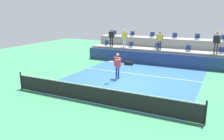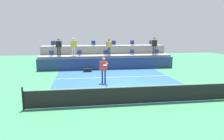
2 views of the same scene
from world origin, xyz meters
name	(u,v)px [view 2 (image 2 of 2)]	position (x,y,z in m)	size (l,w,h in m)	color
ground_plane	(119,85)	(0.00, 0.00, 0.00)	(40.00, 40.00, 0.00)	#388456
court_inner_paint	(116,81)	(0.00, 1.00, 0.00)	(9.00, 10.00, 0.01)	#285693
court_service_line	(113,77)	(0.00, 2.40, 0.01)	(9.00, 0.06, 0.00)	white
tennis_net	(133,94)	(0.00, -4.00, 0.50)	(10.48, 0.08, 1.07)	black
sponsor_backboard	(107,64)	(0.00, 6.00, 0.55)	(13.00, 0.16, 1.10)	navy
seating_tier_lower	(106,61)	(0.00, 7.30, 0.62)	(13.00, 1.80, 1.25)	gray
seating_tier_upper	(104,55)	(0.00, 9.10, 1.05)	(13.00, 1.80, 2.10)	gray
stadium_chair_lower_far_left	(51,54)	(-5.30, 7.23, 1.46)	(0.44, 0.40, 0.52)	#2D2D33
stadium_chair_lower_left	(79,53)	(-2.62, 7.23, 1.46)	(0.44, 0.40, 0.52)	#2D2D33
stadium_chair_lower_center	(106,53)	(-0.02, 7.23, 1.46)	(0.44, 0.40, 0.52)	#2D2D33
stadium_chair_lower_right	(132,53)	(2.70, 7.23, 1.46)	(0.44, 0.40, 0.52)	#2D2D33
stadium_chair_lower_far_right	(157,52)	(5.32, 7.23, 1.46)	(0.44, 0.40, 0.52)	#2D2D33
stadium_chair_upper_far_left	(53,44)	(-5.30, 9.03, 2.31)	(0.44, 0.40, 0.52)	#2D2D33
stadium_chair_upper_left	(73,44)	(-3.23, 9.03, 2.31)	(0.44, 0.40, 0.52)	#2D2D33
stadium_chair_upper_mid_left	(93,44)	(-1.11, 9.03, 2.31)	(0.44, 0.40, 0.52)	#2D2D33
stadium_chair_upper_mid_right	(114,43)	(1.11, 9.03, 2.31)	(0.44, 0.40, 0.52)	#2D2D33
stadium_chair_upper_right	(132,43)	(3.15, 9.03, 2.31)	(0.44, 0.40, 0.52)	#2D2D33
stadium_chair_upper_far_right	(152,43)	(5.35, 9.03, 2.31)	(0.44, 0.40, 0.52)	#2D2D33
tennis_player	(104,67)	(-0.96, 0.61, 1.12)	(0.60, 1.33, 1.81)	navy
spectator_leaning_on_rail	(59,45)	(-4.54, 6.85, 2.29)	(0.60, 0.27, 1.73)	black
spectator_in_white	(74,45)	(-3.14, 6.85, 2.29)	(0.60, 0.23, 1.72)	white
spectator_in_grey	(109,46)	(0.27, 6.85, 2.22)	(0.57, 0.28, 1.63)	navy
spectator_with_hat	(154,44)	(4.90, 6.85, 2.38)	(0.61, 0.50, 1.82)	#2D2D33
tennis_ball	(71,75)	(-3.15, -0.73, 0.93)	(0.07, 0.07, 0.07)	#CCE033
equipment_bag	(88,70)	(-1.92, 5.05, 0.15)	(0.76, 0.28, 0.30)	black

